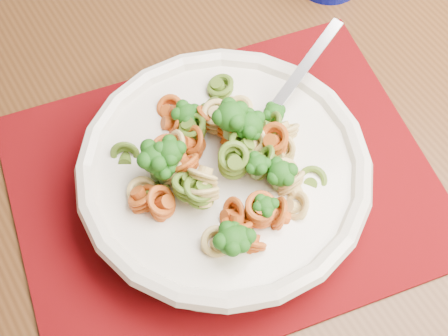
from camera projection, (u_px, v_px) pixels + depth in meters
name	position (u px, v px, depth m)	size (l,w,h in m)	color
dining_table	(123.00, 166.00, 0.74)	(1.75, 1.32, 0.79)	#4E2E16
placemat	(224.00, 186.00, 0.62)	(0.41, 0.32, 0.00)	#57030A
pasta_bowl	(224.00, 173.00, 0.59)	(0.28, 0.28, 0.05)	silver
pasta_broccoli_heap	(224.00, 165.00, 0.58)	(0.24, 0.24, 0.06)	tan
fork	(256.00, 132.00, 0.59)	(0.19, 0.02, 0.01)	silver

